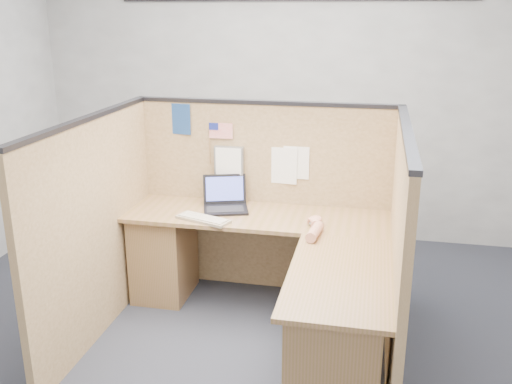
% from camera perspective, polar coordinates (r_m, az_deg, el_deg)
% --- Properties ---
extents(floor, '(5.00, 5.00, 0.00)m').
position_cam_1_polar(floor, '(3.97, -2.00, -15.57)').
color(floor, '#212530').
rests_on(floor, ground).
extents(wall_back, '(5.00, 0.00, 5.00)m').
position_cam_1_polar(wall_back, '(5.58, 3.47, 9.67)').
color(wall_back, gray).
rests_on(wall_back, floor).
extents(cubicle_partitions, '(2.06, 1.83, 1.53)m').
position_cam_1_polar(cubicle_partitions, '(3.99, -0.65, -2.97)').
color(cubicle_partitions, olive).
rests_on(cubicle_partitions, floor).
extents(l_desk, '(1.95, 1.75, 0.73)m').
position_cam_1_polar(l_desk, '(3.98, 1.54, -8.93)').
color(l_desk, brown).
rests_on(l_desk, floor).
extents(laptop, '(0.39, 0.41, 0.24)m').
position_cam_1_polar(laptop, '(4.36, -2.83, -0.88)').
color(laptop, black).
rests_on(laptop, l_desk).
extents(keyboard, '(0.43, 0.26, 0.03)m').
position_cam_1_polar(keyboard, '(4.13, -5.31, -2.69)').
color(keyboard, gray).
rests_on(keyboard, l_desk).
extents(mouse, '(0.12, 0.09, 0.05)m').
position_cam_1_polar(mouse, '(4.03, 5.99, -3.09)').
color(mouse, '#BBBABF').
rests_on(mouse, l_desk).
extents(hand_forearm, '(0.11, 0.39, 0.08)m').
position_cam_1_polar(hand_forearm, '(3.90, 5.93, -3.60)').
color(hand_forearm, tan).
rests_on(hand_forearm, l_desk).
extents(blue_poster, '(0.18, 0.03, 0.24)m').
position_cam_1_polar(blue_poster, '(4.52, -7.63, 7.24)').
color(blue_poster, navy).
rests_on(blue_poster, cubicle_partitions).
extents(american_flag, '(0.19, 0.01, 0.33)m').
position_cam_1_polar(american_flag, '(4.43, -3.80, 6.01)').
color(american_flag, olive).
rests_on(american_flag, cubicle_partitions).
extents(file_holder, '(0.23, 0.05, 0.29)m').
position_cam_1_polar(file_holder, '(4.45, -2.70, 2.72)').
color(file_holder, slate).
rests_on(file_holder, cubicle_partitions).
extents(paper_left, '(0.20, 0.01, 0.25)m').
position_cam_1_polar(paper_left, '(4.37, 4.03, 2.93)').
color(paper_left, white).
rests_on(paper_left, cubicle_partitions).
extents(paper_right, '(0.22, 0.02, 0.28)m').
position_cam_1_polar(paper_right, '(4.39, 2.69, 2.64)').
color(paper_right, white).
rests_on(paper_right, cubicle_partitions).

